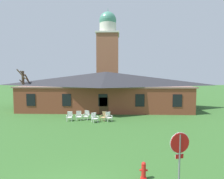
# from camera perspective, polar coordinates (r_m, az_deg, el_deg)

# --- Properties ---
(brick_building) EXTENTS (23.16, 10.40, 5.36)m
(brick_building) POSITION_cam_1_polar(r_m,az_deg,el_deg) (26.57, -1.96, 0.04)
(brick_building) COLOR brown
(brick_building) RESTS_ON ground
(dome_tower) EXTENTS (5.18, 5.18, 20.26)m
(dome_tower) POSITION_cam_1_polar(r_m,az_deg,el_deg) (41.90, -1.32, 10.48)
(dome_tower) COLOR #93563D
(dome_tower) RESTS_ON ground
(stop_sign) EXTENTS (0.78, 0.23, 2.49)m
(stop_sign) POSITION_cam_1_polar(r_m,az_deg,el_deg) (7.55, 20.79, -18.00)
(stop_sign) COLOR slate
(stop_sign) RESTS_ON ground
(lawn_chair_by_porch) EXTENTS (0.68, 0.71, 0.96)m
(lawn_chair_by_porch) POSITION_cam_1_polar(r_m,az_deg,el_deg) (19.34, -13.38, -8.23)
(lawn_chair_by_porch) COLOR silver
(lawn_chair_by_porch) RESTS_ON ground
(lawn_chair_near_door) EXTENTS (0.71, 0.75, 0.96)m
(lawn_chair_near_door) POSITION_cam_1_polar(r_m,az_deg,el_deg) (19.38, -10.58, -8.16)
(lawn_chair_near_door) COLOR silver
(lawn_chair_near_door) RESTS_ON ground
(lawn_chair_left_end) EXTENTS (0.72, 0.76, 0.96)m
(lawn_chair_left_end) POSITION_cam_1_polar(r_m,az_deg,el_deg) (19.51, -8.16, -8.05)
(lawn_chair_left_end) COLOR silver
(lawn_chair_left_end) RESTS_ON ground
(lawn_chair_middle) EXTENTS (0.84, 0.87, 0.96)m
(lawn_chair_middle) POSITION_cam_1_polar(r_m,az_deg,el_deg) (18.32, -5.69, -8.83)
(lawn_chair_middle) COLOR white
(lawn_chair_middle) RESTS_ON ground
(lawn_chair_right_end) EXTENTS (0.81, 0.85, 0.96)m
(lawn_chair_right_end) POSITION_cam_1_polar(r_m,az_deg,el_deg) (18.80, -2.59, -8.47)
(lawn_chair_right_end) COLOR tan
(lawn_chair_right_end) RESTS_ON ground
(lawn_chair_far_side) EXTENTS (0.81, 0.85, 0.96)m
(lawn_chair_far_side) POSITION_cam_1_polar(r_m,az_deg,el_deg) (18.61, -1.13, -8.60)
(lawn_chair_far_side) COLOR silver
(lawn_chair_far_side) RESTS_ON ground
(bare_tree_beside_building) EXTENTS (1.55, 1.85, 5.70)m
(bare_tree_beside_building) POSITION_cam_1_polar(r_m,az_deg,el_deg) (28.63, -26.38, 0.61)
(bare_tree_beside_building) COLOR brown
(bare_tree_beside_building) RESTS_ON ground
(fire_hydrant) EXTENTS (0.36, 0.28, 0.79)m
(fire_hydrant) POSITION_cam_1_polar(r_m,az_deg,el_deg) (8.85, 10.06, -24.25)
(fire_hydrant) COLOR red
(fire_hydrant) RESTS_ON ground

